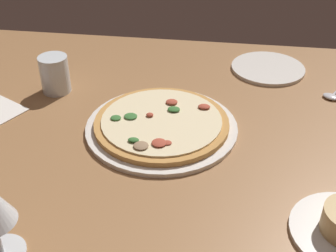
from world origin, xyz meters
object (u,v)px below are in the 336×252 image
Objects in this scene: pizza_main at (162,125)px; spoon at (333,95)px; side_plate at (268,68)px; water_glass at (55,77)px.

spoon is (-39.57, -20.17, -0.76)cm from pizza_main.
pizza_main is at bearing 53.19° from side_plate.
water_glass is (28.56, -13.22, 2.73)cm from pizza_main.
side_plate is at bearing -160.03° from water_glass.
pizza_main is at bearing 155.16° from water_glass.
side_plate is at bearing -126.81° from pizza_main.
side_plate is at bearing -38.64° from spoon.
water_glass is 0.88× the size of spoon.
pizza_main is 1.68× the size of side_plate.
pizza_main is 31.59cm from water_glass.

